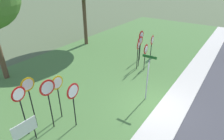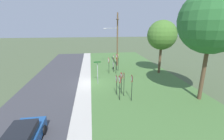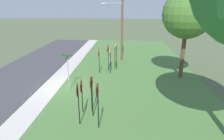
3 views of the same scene
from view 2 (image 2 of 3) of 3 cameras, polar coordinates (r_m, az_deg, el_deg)
ground_plane at (r=19.72m, az=-7.73°, el=-4.92°), size 160.00×160.00×0.00m
road_asphalt at (r=20.33m, az=-21.44°, el=-5.27°), size 44.00×6.40×0.01m
sidewalk_strip at (r=19.74m, az=-10.07°, el=-4.92°), size 44.00×1.60×0.06m
grass_median at (r=20.57m, az=9.26°, el=-4.04°), size 44.00×12.00×0.04m
stop_sign_near_left at (r=23.62m, az=0.56°, el=3.85°), size 0.77×0.11×2.70m
stop_sign_near_right at (r=24.16m, az=2.24°, el=4.15°), size 0.67×0.09×2.76m
stop_sign_far_left at (r=22.99m, az=1.43°, el=3.06°), size 0.72×0.10×2.48m
stop_sign_far_center at (r=22.87m, az=-1.22°, el=2.94°), size 0.77×0.11×2.44m
stop_sign_far_right at (r=24.69m, az=1.63°, el=4.21°), size 0.68×0.13×2.63m
yield_sign_near_left at (r=16.08m, az=3.44°, el=-2.98°), size 0.66×0.13×2.35m
yield_sign_near_right at (r=15.87m, az=1.60°, el=-3.79°), size 0.78×0.11×2.15m
yield_sign_far_left at (r=15.55m, az=4.37°, el=-3.08°), size 0.70×0.12×2.54m
yield_sign_far_right at (r=14.62m, az=2.78°, el=-4.41°), size 0.77×0.12×2.50m
yield_sign_center at (r=14.58m, az=7.26°, el=-4.17°), size 0.75×0.11×2.62m
street_name_post at (r=18.86m, az=-5.35°, el=-0.24°), size 0.96×0.82×2.85m
utility_pole at (r=27.32m, az=1.65°, el=11.67°), size 2.10×2.54×9.05m
notice_board at (r=25.19m, az=0.43°, el=1.96°), size 1.10×0.09×1.25m
oak_tree_left at (r=23.89m, az=17.89°, el=12.08°), size 4.20×4.20×7.75m
oak_tree_right at (r=16.39m, az=32.91°, el=14.86°), size 5.70×5.70×10.20m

